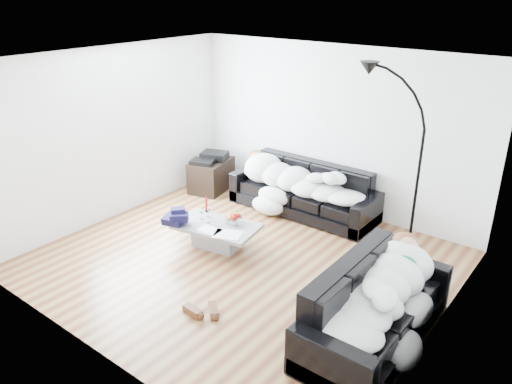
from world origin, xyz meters
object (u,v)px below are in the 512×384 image
Objects in this scene: sofa_right at (377,305)px; sleeper_back at (302,177)px; shoes at (202,310)px; av_cabinet at (211,175)px; sleeper_right at (379,286)px; stereo at (211,157)px; coffee_table at (217,235)px; floor_lamp at (417,185)px; fruit_bowl at (234,218)px; sofa_back at (303,189)px; wine_glass_c at (208,218)px; candle_right at (207,205)px; wine_glass_b at (202,214)px; wine_glass_a at (210,212)px; candle_left at (206,204)px.

sleeper_back is at bearing 47.19° from sofa_right.
shoes is 3.64m from av_cabinet.
sofa_right is 1.00× the size of sleeper_back.
stereo is at bearing 64.31° from sleeper_right.
coffee_table is at bearing 79.78° from sofa_right.
av_cabinet is at bearing 147.70° from shoes.
floor_lamp is at bearing -13.38° from sleeper_back.
sleeper_right is at bearing -10.22° from coffee_table.
sleeper_right is 7.05× the size of fruit_bowl.
sofa_back is 2.09× the size of coffee_table.
sleeper_back is at bearing -90.00° from sofa_back.
wine_glass_c is 0.68× the size of candle_right.
floor_lamp reaches higher than sofa_back.
sleeper_right is (2.27, -2.10, 0.01)m from sleeper_back.
coffee_table is 0.37m from wine_glass_b.
sofa_back is at bearing 46.52° from sofa_right.
sleeper_right is 10.01× the size of wine_glass_a.
wine_glass_b is at bearing -114.29° from wine_glass_a.
fruit_bowl reaches higher than wine_glass_c.
sofa_back is at bearing 90.00° from sleeper_back.
sleeper_back is at bearing 78.45° from coffee_table.
wine_glass_c is 0.19× the size of av_cabinet.
shoes is (1.30, -1.49, -0.40)m from candle_right.
sofa_back is 13.81× the size of wine_glass_a.
av_cabinet reaches higher than wine_glass_b.
wine_glass_b is (-0.43, -0.19, 0.00)m from fruit_bowl.
candle_left is at bearing 146.96° from wine_glass_a.
fruit_bowl is at bearing -96.64° from sofa_back.
coffee_table is (-2.60, 0.47, -0.47)m from sleeper_right.
av_cabinet is (-2.37, 2.75, 0.22)m from shoes.
sleeper_back is 9.11× the size of candle_right.
wine_glass_b is 0.36× the size of shoes.
coffee_table is at bearing -101.22° from sofa_back.
sleeper_right reaches higher than shoes.
sleeper_back reaches higher than wine_glass_c.
wine_glass_b is at bearing 168.50° from wine_glass_c.
sofa_right is 2.91m from wine_glass_b.
sofa_back reaches higher than candle_left.
sofa_right reaches higher than sofa_back.
candle_left is (-0.18, 0.12, 0.03)m from wine_glass_a.
sleeper_right is 2.54m from fruit_bowl.
sofa_right is 4.51m from av_cabinet.
sleeper_back is at bearing 62.15° from candle_left.
sleeper_right reaches higher than av_cabinet.
wine_glass_c is 0.37m from candle_right.
sleeper_right reaches higher than sofa_back.
sofa_right is at bearing -38.46° from av_cabinet.
candle_left is (-0.41, 0.23, 0.28)m from coffee_table.
wine_glass_b is 1.78m from shoes.
av_cabinet is at bearing 134.54° from coffee_table.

